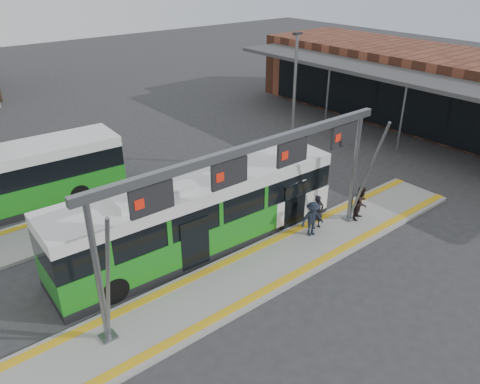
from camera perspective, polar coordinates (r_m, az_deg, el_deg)
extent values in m
plane|color=#2D2D30|center=(18.82, 3.06, -9.33)|extent=(120.00, 120.00, 0.00)
cube|color=gray|center=(18.78, 3.07, -9.14)|extent=(22.00, 3.00, 0.15)
cube|color=gray|center=(22.97, -18.20, -3.30)|extent=(20.00, 3.00, 0.15)
cube|color=gold|center=(19.43, 0.79, -7.41)|extent=(22.00, 0.35, 0.02)
cube|color=gold|center=(18.07, 5.55, -10.56)|extent=(22.00, 0.35, 0.02)
cube|color=gold|center=(23.90, -19.29, -2.02)|extent=(20.00, 0.35, 0.02)
cylinder|color=slate|center=(14.71, -16.97, -9.46)|extent=(0.20, 0.20, 5.05)
cube|color=slate|center=(16.27, -15.76, -16.58)|extent=(0.50, 0.50, 0.06)
cylinder|color=slate|center=(14.18, -15.81, -10.83)|extent=(0.12, 1.46, 4.90)
cylinder|color=slate|center=(21.28, 13.79, 2.73)|extent=(0.20, 0.20, 5.05)
cube|color=slate|center=(22.39, 13.10, -3.11)|extent=(0.50, 0.50, 0.06)
cylinder|color=slate|center=(20.91, 15.28, 2.10)|extent=(0.12, 1.46, 4.90)
cube|color=slate|center=(16.20, 1.48, 5.49)|extent=(13.00, 0.25, 0.30)
cube|color=black|center=(14.43, -10.72, -0.87)|extent=(1.50, 0.12, 0.95)
cube|color=red|center=(14.20, -12.15, -1.50)|extent=(0.32, 0.02, 0.32)
cube|color=black|center=(15.89, -1.30, 2.30)|extent=(1.50, 0.12, 0.95)
cube|color=red|center=(15.59, -2.44, 1.78)|extent=(0.32, 0.02, 0.32)
cube|color=black|center=(17.74, 6.39, 4.84)|extent=(1.50, 0.12, 0.95)
cube|color=red|center=(17.39, 5.50, 4.43)|extent=(0.32, 0.02, 0.32)
cube|color=black|center=(19.86, 12.56, 6.80)|extent=(1.50, 0.12, 0.95)
cube|color=red|center=(19.49, 11.88, 6.48)|extent=(0.32, 0.02, 0.32)
cube|color=brown|center=(36.73, 25.47, 10.78)|extent=(8.00, 32.00, 5.00)
cube|color=black|center=(33.23, 21.94, 9.05)|extent=(0.15, 28.00, 3.60)
cube|color=#3F3F42|center=(31.56, 21.44, 12.64)|extent=(4.00, 30.00, 0.25)
cylinder|color=slate|center=(30.68, 19.11, 8.43)|extent=(0.14, 0.14, 4.30)
cylinder|color=slate|center=(34.04, 10.60, 11.19)|extent=(0.14, 0.14, 4.30)
cube|color=black|center=(20.12, -4.84, -6.11)|extent=(12.62, 3.10, 0.37)
cube|color=#1A7A1B|center=(19.71, -4.93, -4.20)|extent=(12.62, 3.10, 1.20)
cube|color=black|center=(19.15, -5.06, -1.32)|extent=(12.62, 3.02, 1.04)
cube|color=white|center=(18.80, -5.15, 0.79)|extent=(12.62, 3.10, 0.52)
cube|color=orange|center=(22.46, 8.48, 4.79)|extent=(0.12, 1.87, 0.29)
cube|color=white|center=(17.72, -10.90, 0.19)|extent=(3.20, 1.97, 0.31)
cylinder|color=black|center=(17.52, -15.09, -11.41)|extent=(1.06, 0.35, 1.04)
cylinder|color=black|center=(19.36, -17.91, -7.75)|extent=(1.06, 0.35, 1.04)
cylinder|color=black|center=(21.10, 5.51, -3.36)|extent=(1.06, 0.35, 1.04)
cylinder|color=black|center=(22.66, 1.50, -0.97)|extent=(1.06, 0.35, 1.04)
cylinder|color=black|center=(24.62, -18.97, -0.19)|extent=(1.03, 0.36, 1.02)
cylinder|color=black|center=(26.64, -20.56, 1.63)|extent=(1.03, 0.36, 1.02)
imported|color=black|center=(21.04, 9.45, -2.41)|extent=(0.64, 0.48, 1.58)
imported|color=black|center=(22.17, 14.54, -1.27)|extent=(0.92, 0.79, 1.63)
imported|color=black|center=(20.44, 8.82, -3.24)|extent=(1.17, 0.88, 1.61)
cylinder|color=slate|center=(26.51, 6.57, 10.60)|extent=(0.16, 0.16, 7.49)
cube|color=black|center=(25.72, 7.02, 18.63)|extent=(0.50, 0.25, 0.12)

